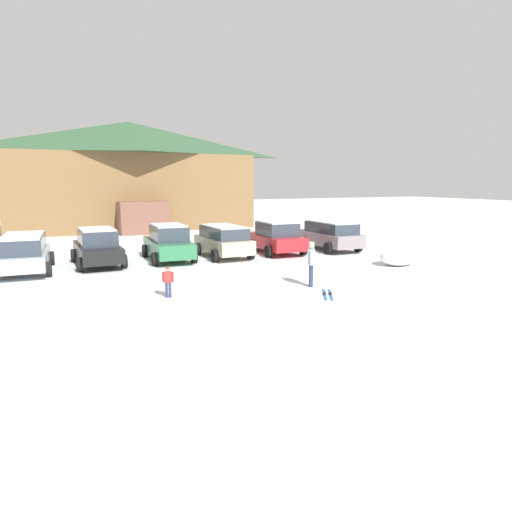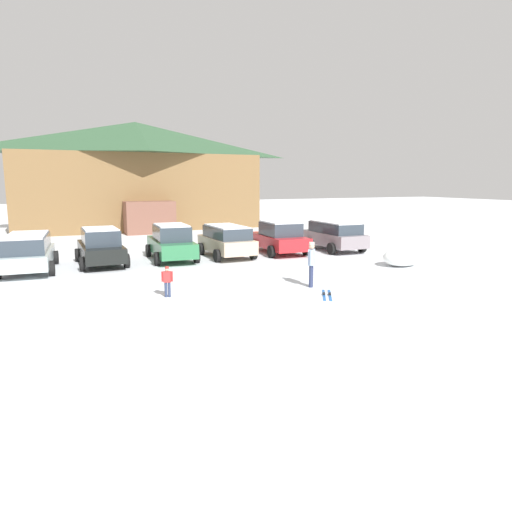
% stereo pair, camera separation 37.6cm
% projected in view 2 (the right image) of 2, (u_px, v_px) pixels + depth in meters
% --- Properties ---
extents(ground, '(160.00, 160.00, 0.00)m').
position_uv_depth(ground, '(338.00, 336.00, 11.49)').
color(ground, silver).
extents(ski_lodge, '(19.44, 9.79, 8.63)m').
position_uv_depth(ski_lodge, '(137.00, 175.00, 37.65)').
color(ski_lodge, brown).
rests_on(ski_lodge, ground).
extents(parked_silver_wagon, '(2.43, 4.81, 1.62)m').
position_uv_depth(parked_silver_wagon, '(28.00, 251.00, 19.67)').
color(parked_silver_wagon, silver).
rests_on(parked_silver_wagon, ground).
extents(parked_black_sedan, '(2.17, 4.40, 1.74)m').
position_uv_depth(parked_black_sedan, '(101.00, 246.00, 21.21)').
color(parked_black_sedan, black).
rests_on(parked_black_sedan, ground).
extents(parked_green_coupe, '(2.24, 4.52, 1.78)m').
position_uv_depth(parked_green_coupe, '(171.00, 242.00, 22.53)').
color(parked_green_coupe, '#2C7144').
rests_on(parked_green_coupe, ground).
extents(parked_beige_suv, '(2.19, 4.05, 1.64)m').
position_uv_depth(parked_beige_suv, '(226.00, 240.00, 23.36)').
color(parked_beige_suv, tan).
rests_on(parked_beige_suv, ground).
extents(parked_red_sedan, '(2.36, 4.31, 1.74)m').
position_uv_depth(parked_red_sedan, '(279.00, 237.00, 24.66)').
color(parked_red_sedan, red).
rests_on(parked_red_sedan, ground).
extents(parked_grey_wagon, '(2.24, 4.23, 1.64)m').
position_uv_depth(parked_grey_wagon, '(334.00, 235.00, 25.68)').
color(parked_grey_wagon, gray).
rests_on(parked_grey_wagon, ground).
extents(skier_adult_in_blue_parka, '(0.42, 0.53, 1.67)m').
position_uv_depth(skier_adult_in_blue_parka, '(311.00, 262.00, 16.76)').
color(skier_adult_in_blue_parka, navy).
rests_on(skier_adult_in_blue_parka, ground).
extents(skier_child_in_red_jacket, '(0.37, 0.23, 1.05)m').
position_uv_depth(skier_child_in_red_jacket, '(167.00, 280.00, 15.32)').
color(skier_child_in_red_jacket, navy).
rests_on(skier_child_in_red_jacket, ground).
extents(pair_of_skis, '(1.02, 1.46, 0.08)m').
position_uv_depth(pair_of_skis, '(327.00, 295.00, 15.62)').
color(pair_of_skis, blue).
rests_on(pair_of_skis, ground).
extents(plowed_snow_pile, '(1.81, 1.45, 0.79)m').
position_uv_depth(plowed_snow_pile, '(401.00, 258.00, 20.96)').
color(plowed_snow_pile, white).
rests_on(plowed_snow_pile, ground).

